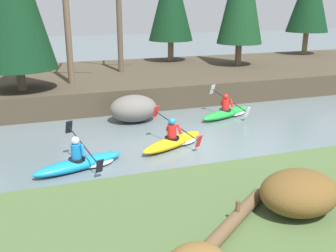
# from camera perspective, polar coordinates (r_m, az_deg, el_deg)

# --- Properties ---
(ground_plane) EXTENTS (90.00, 90.00, 0.00)m
(ground_plane) POSITION_cam_1_polar(r_m,az_deg,el_deg) (13.02, 6.39, -3.24)
(ground_plane) COLOR slate
(riverbank_far) EXTENTS (44.00, 8.93, 1.04)m
(riverbank_far) POSITION_cam_1_polar(r_m,az_deg,el_deg) (21.37, -4.35, 6.59)
(riverbank_far) COLOR #473D2D
(riverbank_far) RESTS_ON ground
(bare_tree_mid_downstream) EXTENTS (3.78, 3.74, 6.88)m
(bare_tree_mid_downstream) POSITION_cam_1_polar(r_m,az_deg,el_deg) (18.25, -14.49, 16.09)
(bare_tree_mid_downstream) COLOR brown
(bare_tree_mid_downstream) RESTS_ON riverbank_far
(bare_tree_downstream) EXTENTS (3.31, 3.27, 5.97)m
(bare_tree_downstream) POSITION_cam_1_polar(r_m,az_deg,el_deg) (20.92, -7.06, 15.48)
(bare_tree_downstream) COLOR brown
(bare_tree_downstream) RESTS_ON riverbank_far
(shrub_clump_second) EXTENTS (1.50, 1.25, 0.81)m
(shrub_clump_second) POSITION_cam_1_polar(r_m,az_deg,el_deg) (7.71, 18.50, -9.13)
(shrub_clump_second) COLOR brown
(shrub_clump_second) RESTS_ON riverbank_near
(kayaker_lead) EXTENTS (2.72, 1.98, 1.20)m
(kayaker_lead) POSITION_cam_1_polar(r_m,az_deg,el_deg) (16.58, 8.65, 2.01)
(kayaker_lead) COLOR green
(kayaker_lead) RESTS_ON ground
(kayaker_middle) EXTENTS (2.66, 1.94, 1.20)m
(kayaker_middle) POSITION_cam_1_polar(r_m,az_deg,el_deg) (13.09, 1.05, -2.09)
(kayaker_middle) COLOR yellow
(kayaker_middle) RESTS_ON ground
(kayaker_trailing) EXTENTS (2.76, 2.02, 1.20)m
(kayaker_trailing) POSITION_cam_1_polar(r_m,az_deg,el_deg) (11.65, -12.30, -5.11)
(kayaker_trailing) COLOR #1993D6
(kayaker_trailing) RESTS_ON ground
(boulder_midstream) EXTENTS (1.89, 1.48, 1.07)m
(boulder_midstream) POSITION_cam_1_polar(r_m,az_deg,el_deg) (15.72, -5.04, 2.55)
(boulder_midstream) COLOR slate
(boulder_midstream) RESTS_ON ground
(driftwood_log) EXTENTS (2.10, 1.70, 0.44)m
(driftwood_log) POSITION_cam_1_polar(r_m,az_deg,el_deg) (7.07, 9.34, -13.57)
(driftwood_log) COLOR brown
(driftwood_log) RESTS_ON riverbank_near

